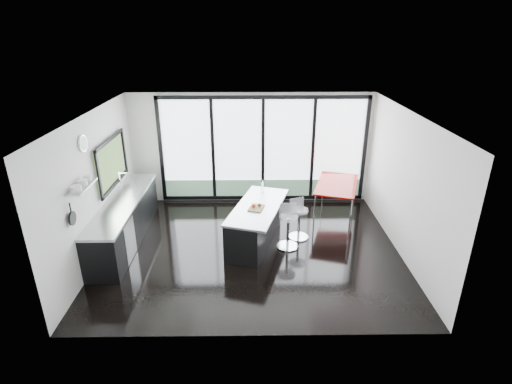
{
  "coord_description": "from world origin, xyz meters",
  "views": [
    {
      "loc": [
        0.01,
        -7.15,
        4.29
      ],
      "look_at": [
        0.1,
        0.3,
        1.15
      ],
      "focal_mm": 28.0,
      "sensor_mm": 36.0,
      "label": 1
    }
  ],
  "objects_px": {
    "island": "(255,223)",
    "bar_stool_far": "(299,224)",
    "bar_stool_near": "(288,232)",
    "red_table": "(336,200)"
  },
  "relations": [
    {
      "from": "bar_stool_near",
      "to": "red_table",
      "type": "relative_size",
      "value": 0.46
    },
    {
      "from": "island",
      "to": "bar_stool_near",
      "type": "height_order",
      "value": "island"
    },
    {
      "from": "bar_stool_far",
      "to": "red_table",
      "type": "xyz_separation_m",
      "value": [
        0.99,
        1.06,
        0.08
      ]
    },
    {
      "from": "island",
      "to": "bar_stool_near",
      "type": "relative_size",
      "value": 3.09
    },
    {
      "from": "bar_stool_far",
      "to": "red_table",
      "type": "relative_size",
      "value": 0.43
    },
    {
      "from": "bar_stool_near",
      "to": "island",
      "type": "bearing_deg",
      "value": 157.64
    },
    {
      "from": "bar_stool_near",
      "to": "bar_stool_far",
      "type": "bearing_deg",
      "value": 53.8
    },
    {
      "from": "island",
      "to": "bar_stool_far",
      "type": "bearing_deg",
      "value": 8.07
    },
    {
      "from": "island",
      "to": "bar_stool_far",
      "type": "xyz_separation_m",
      "value": [
        0.95,
        0.13,
        -0.09
      ]
    },
    {
      "from": "island",
      "to": "red_table",
      "type": "height_order",
      "value": "island"
    }
  ]
}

